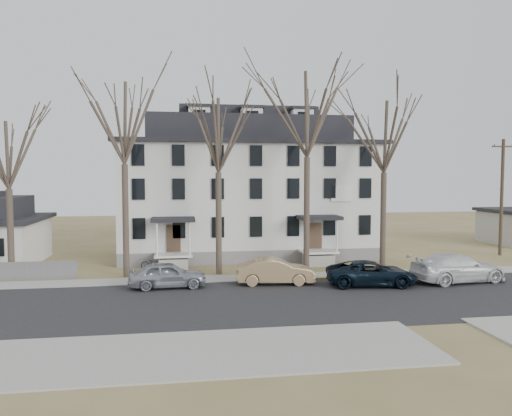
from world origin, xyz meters
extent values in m
plane|color=olive|center=(0.00, 0.00, 0.00)|extent=(120.00, 120.00, 0.00)
cube|color=#27272A|center=(0.00, 2.00, 0.00)|extent=(120.00, 10.00, 0.04)
cube|color=#A09F97|center=(0.00, 8.00, 0.00)|extent=(120.00, 2.00, 0.08)
cube|color=#A09F97|center=(-8.00, -5.00, 0.00)|extent=(20.00, 5.00, 0.08)
cube|color=gold|center=(5.00, 7.10, 0.00)|extent=(14.00, 0.25, 0.06)
cube|color=slate|center=(-2.00, 18.00, 0.50)|extent=(20.00, 10.00, 1.00)
cube|color=silver|center=(-2.00, 18.00, 5.00)|extent=(20.00, 10.00, 8.00)
cube|color=black|center=(-2.00, 18.00, 9.10)|extent=(20.80, 10.80, 0.30)
cube|color=black|center=(-2.00, 18.00, 10.25)|extent=(16.00, 7.00, 2.00)
cube|color=black|center=(-2.00, 18.00, 11.65)|extent=(11.00, 4.50, 0.80)
cube|color=white|center=(-8.00, 12.04, 1.00)|extent=(2.60, 2.00, 0.16)
cube|color=white|center=(2.50, 12.04, 1.00)|extent=(2.60, 2.00, 0.16)
cube|color=white|center=(4.50, 12.92, 5.20)|extent=(1.60, 0.08, 1.20)
cylinder|color=#473B31|center=(-11.00, 9.80, 3.64)|extent=(0.40, 0.40, 7.28)
cylinder|color=#473B31|center=(-5.00, 9.80, 3.38)|extent=(0.40, 0.40, 6.76)
cylinder|color=#473B31|center=(1.00, 9.80, 3.90)|extent=(0.40, 0.40, 7.80)
cylinder|color=#473B31|center=(6.50, 9.80, 3.38)|extent=(0.40, 0.40, 6.76)
cylinder|color=#473B31|center=(-18.00, 9.80, 2.86)|extent=(0.40, 0.40, 5.72)
cylinder|color=#3D3023|center=(18.50, 14.00, 4.75)|extent=(0.28, 0.28, 9.50)
cube|color=#3D3023|center=(18.50, 14.00, 8.90)|extent=(2.00, 0.12, 0.12)
imported|color=#999FA7|center=(-8.30, 6.01, 0.76)|extent=(4.55, 2.02, 1.52)
imported|color=#A0825B|center=(-1.92, 6.04, 0.78)|extent=(4.85, 2.11, 1.55)
imported|color=black|center=(3.65, 4.76, 0.73)|extent=(5.54, 3.11, 1.46)
imported|color=silver|center=(9.26, 4.89, 0.86)|extent=(6.20, 3.16, 1.72)
imported|color=black|center=(-9.33, 11.56, 0.48)|extent=(1.92, 0.99, 0.96)
camera|label=1|loc=(-7.64, -23.08, 6.58)|focal=35.00mm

